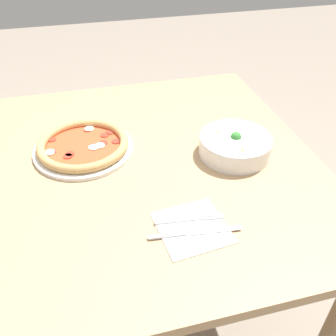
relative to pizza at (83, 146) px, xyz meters
The scene contains 7 objects.
ground_plane 0.79m from the pizza, 61.91° to the left, with size 8.00×8.00×0.00m, color gray.
dining_table 0.24m from the pizza, 61.91° to the left, with size 1.05×0.98×0.75m.
pizza is the anchor object (origin of this frame).
bowl 0.46m from the pizza, 73.43° to the left, with size 0.21×0.21×0.08m.
napkin 0.45m from the pizza, 29.98° to the left, with size 0.18×0.18×0.00m.
fork 0.43m from the pizza, 31.39° to the left, with size 0.03×0.17×0.00m.
knife 0.46m from the pizza, 27.77° to the left, with size 0.03×0.22×0.01m.
Camera 1 is at (0.88, -0.17, 1.40)m, focal length 40.00 mm.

